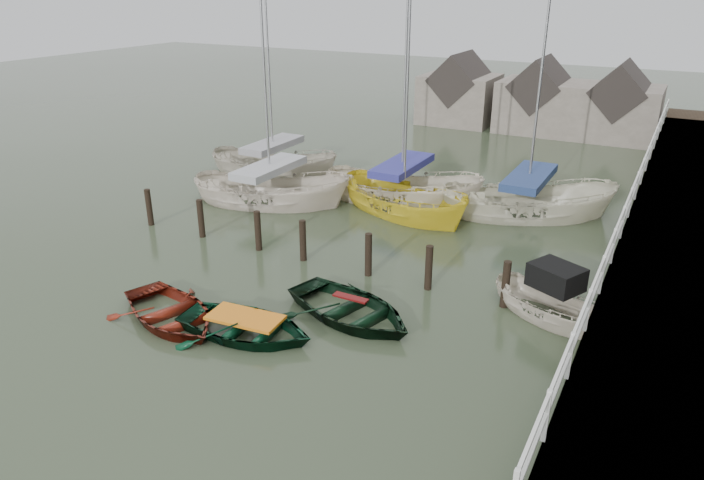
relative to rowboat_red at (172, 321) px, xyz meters
The scene contains 13 objects.
ground 3.03m from the rowboat_red, 43.60° to the left, with size 120.00×120.00×0.00m, color #2B3823.
pier 16.82m from the rowboat_red, 46.01° to the left, with size 3.04×32.00×2.70m.
mooring_pilings 5.23m from the rowboat_red, 77.99° to the left, with size 13.72×0.22×1.80m.
far_sheds 28.32m from the rowboat_red, 83.84° to the left, with size 14.00×4.08×4.39m.
rowboat_red is the anchor object (origin of this frame).
rowboat_green 2.27m from the rowboat_red, ahead, with size 2.68×3.75×0.78m, color black.
rowboat_dkgreen 4.87m from the rowboat_red, 30.36° to the left, with size 2.87×4.02×0.83m, color black.
motorboat 10.31m from the rowboat_red, 29.23° to the left, with size 3.93×2.86×2.22m.
sailboat_a 9.81m from the rowboat_red, 109.22° to the left, with size 7.04×4.31×11.78m.
sailboat_b 12.13m from the rowboat_red, 83.33° to the left, with size 7.03×3.46×11.85m.
sailboat_c 11.00m from the rowboat_red, 79.28° to the left, with size 6.78×4.46×9.90m.
sailboat_d 14.32m from the rowboat_red, 63.48° to the left, with size 7.24×5.09×13.26m.
sailboat_e 13.77m from the rowboat_red, 113.31° to the left, with size 6.67×3.38×10.23m.
Camera 1 is at (9.16, -12.83, 8.57)m, focal length 32.00 mm.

